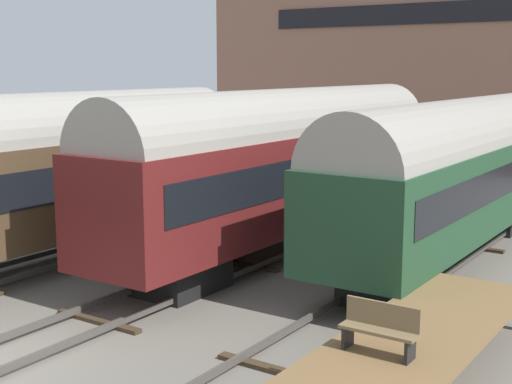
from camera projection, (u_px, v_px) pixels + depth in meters
The scene contains 6 objects.
train_car_maroon at pixel (287, 159), 23.40m from camera, with size 2.98×16.86×5.34m.
train_car_green at pixel (454, 170), 22.29m from camera, with size 3.05×15.31×5.05m.
train_car_brown at pixel (1, 175), 20.12m from camera, with size 3.05×18.60×5.28m.
station_platform at pixel (364, 380), 11.71m from camera, with size 2.43×12.95×1.01m.
bench at pixel (380, 327), 12.55m from camera, with size 1.40×0.40×0.91m.
warehouse_building at pixel (491, 31), 44.67m from camera, with size 34.24×11.85×16.53m.
Camera 1 is at (12.16, -8.30, 5.99)m, focal length 50.00 mm.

